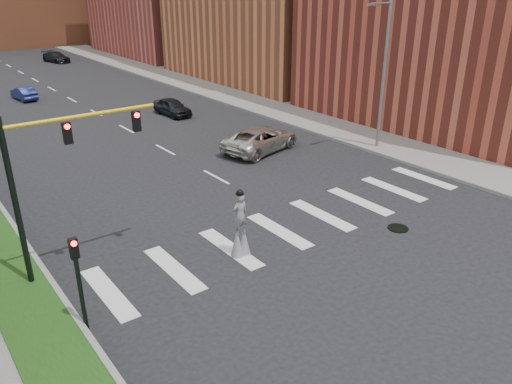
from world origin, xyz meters
The scene contains 11 objects.
ground_plane centered at (0.00, 0.00, 0.00)m, with size 160.00×160.00×0.00m, color black.
sidewalk_right centered at (12.50, 25.00, 0.09)m, with size 5.00×90.00×0.18m, color slate.
manhole centered at (3.00, -2.00, 0.02)m, with size 0.90×0.90×0.04m, color black.
streetlight centered at (10.90, 6.00, 4.90)m, with size 2.05×0.20×9.00m.
traffic_signal centered at (-9.78, 3.00, 4.15)m, with size 5.30×0.23×6.20m.
secondary_signal centered at (-10.30, -0.50, 1.95)m, with size 0.25×0.21×3.23m.
stilt_performer centered at (-3.80, 0.35, 1.09)m, with size 0.84×0.53×2.81m.
suv_crossing centered at (4.80, 10.17, 0.77)m, with size 2.57×5.57×1.55m, color beige.
car_near centered at (4.62, 21.52, 0.67)m, with size 1.58×3.92×1.34m, color black.
car_mid centered at (-3.39, 34.54, 0.59)m, with size 1.25×3.58×1.18m, color navy.
car_far centered at (5.74, 55.21, 0.66)m, with size 1.84×4.53×1.31m, color black.
Camera 1 is at (-13.70, -13.74, 10.09)m, focal length 35.00 mm.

